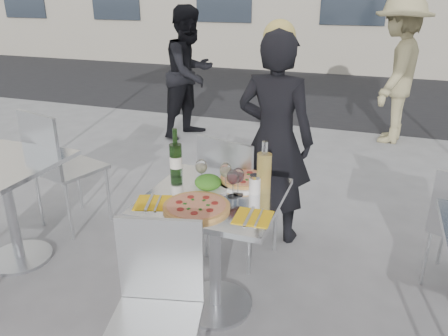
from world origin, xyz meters
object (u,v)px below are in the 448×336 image
(main_table, at_px, (215,228))
(side_table_left, at_px, (7,190))
(carafe, at_px, (264,172))
(chair_far, at_px, (234,190))
(wine_bottle, at_px, (176,158))
(pedestrian_b, at_px, (396,71))
(salad_plate, at_px, (208,184))
(woman_diner, at_px, (275,140))
(side_chair_lfar, at_px, (57,161))
(wineglass_white_b, at_px, (226,171))
(pizza_near, at_px, (196,206))
(wineglass_red_b, at_px, (238,176))
(wineglass_white_a, at_px, (201,167))
(sugar_shaker, at_px, (255,184))
(pedestrian_a, at_px, (190,73))
(pizza_far, at_px, (244,180))
(wineglass_red_a, at_px, (233,178))
(napkin_left, at_px, (153,202))
(napkin_right, at_px, (253,217))
(chair_near, at_px, (157,300))

(main_table, height_order, side_table_left, same)
(main_table, height_order, carafe, carafe)
(chair_far, height_order, wine_bottle, wine_bottle)
(pedestrian_b, distance_m, salad_plate, 3.85)
(woman_diner, relative_size, carafe, 5.40)
(side_chair_lfar, bearing_deg, chair_far, -163.22)
(wineglass_white_b, bearing_deg, carafe, 11.78)
(pizza_near, xyz_separation_m, carafe, (0.27, 0.32, 0.11))
(main_table, bearing_deg, wineglass_red_b, 19.45)
(pizza_near, relative_size, wineglass_white_a, 2.18)
(chair_far, xyz_separation_m, carafe, (0.30, -0.38, 0.32))
(sugar_shaker, distance_m, wineglass_white_b, 0.18)
(side_chair_lfar, relative_size, wine_bottle, 3.31)
(woman_diner, relative_size, pedestrian_a, 0.95)
(side_table_left, xyz_separation_m, wine_bottle, (1.19, 0.17, 0.32))
(pizza_far, distance_m, wineglass_red_a, 0.23)
(chair_far, relative_size, pizza_far, 2.98)
(salad_plate, relative_size, wineglass_white_b, 1.40)
(wine_bottle, distance_m, napkin_left, 0.39)
(napkin_right, bearing_deg, napkin_left, 179.10)
(wineglass_white_a, bearing_deg, napkin_right, -35.46)
(pedestrian_a, xyz_separation_m, salad_plate, (1.46, -3.06, -0.04))
(napkin_right, bearing_deg, wineglass_red_b, 120.99)
(chair_near, xyz_separation_m, woman_diner, (0.14, 1.58, 0.27))
(pedestrian_a, distance_m, wineglass_red_b, 3.48)
(pedestrian_b, distance_m, napkin_right, 4.00)
(wineglass_white_a, bearing_deg, wineglass_red_a, -21.40)
(chair_far, bearing_deg, pedestrian_a, -45.02)
(wine_bottle, relative_size, wineglass_white_a, 1.87)
(pedestrian_b, xyz_separation_m, carafe, (-0.70, -3.63, -0.02))
(main_table, height_order, side_chair_lfar, side_chair_lfar)
(main_table, distance_m, pedestrian_a, 3.47)
(woman_diner, bearing_deg, pizza_near, 88.55)
(sugar_shaker, xyz_separation_m, wineglass_white_a, (-0.32, 0.00, 0.06))
(side_chair_lfar, relative_size, pedestrian_a, 0.60)
(chair_near, bearing_deg, wineglass_white_a, 82.17)
(wine_bottle, relative_size, napkin_right, 1.47)
(wineglass_red_b, bearing_deg, napkin_left, -147.79)
(side_chair_lfar, xyz_separation_m, wineglass_red_a, (1.57, -0.47, 0.28))
(side_table_left, height_order, pedestrian_a, pedestrian_a)
(pedestrian_a, xyz_separation_m, napkin_left, (1.25, -3.31, -0.07))
(pedestrian_b, bearing_deg, napkin_right, 0.18)
(pizza_far, xyz_separation_m, wine_bottle, (-0.41, -0.05, 0.10))
(carafe, distance_m, napkin_left, 0.62)
(woman_diner, distance_m, pizza_near, 1.14)
(wineglass_white_a, bearing_deg, salad_plate, -37.77)
(wine_bottle, bearing_deg, woman_diner, 62.11)
(napkin_left, bearing_deg, wineglass_white_b, 27.26)
(wineglass_red_b, relative_size, napkin_right, 0.79)
(chair_near, relative_size, pizza_near, 2.51)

